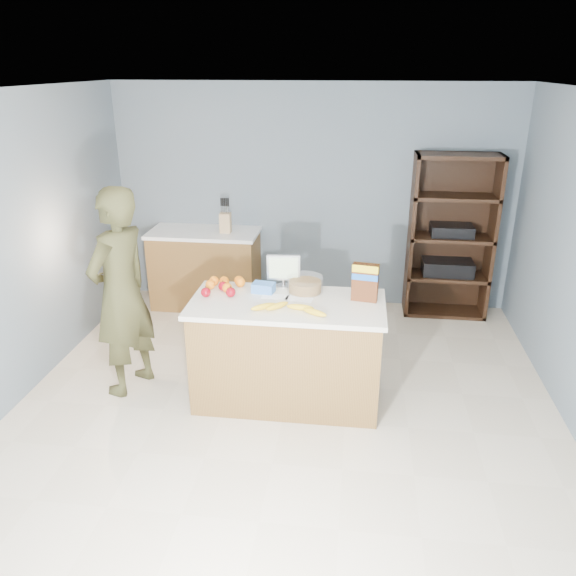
# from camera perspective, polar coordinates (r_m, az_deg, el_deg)

# --- Properties ---
(floor) EXTENTS (4.50, 5.00, 0.02)m
(floor) POSITION_cam_1_polar(r_m,az_deg,el_deg) (4.66, -0.56, -13.12)
(floor) COLOR beige
(floor) RESTS_ON ground
(walls) EXTENTS (4.52, 5.02, 2.51)m
(walls) POSITION_cam_1_polar(r_m,az_deg,el_deg) (3.95, -0.64, 6.91)
(walls) COLOR slate
(walls) RESTS_ON ground
(counter_peninsula) EXTENTS (1.56, 0.76, 0.90)m
(counter_peninsula) POSITION_cam_1_polar(r_m,az_deg,el_deg) (4.69, -0.08, -6.87)
(counter_peninsula) COLOR brown
(counter_peninsula) RESTS_ON ground
(back_cabinet) EXTENTS (1.24, 0.62, 0.90)m
(back_cabinet) POSITION_cam_1_polar(r_m,az_deg,el_deg) (6.61, -8.34, 2.01)
(back_cabinet) COLOR brown
(back_cabinet) RESTS_ON ground
(shelving_unit) EXTENTS (0.90, 0.40, 1.80)m
(shelving_unit) POSITION_cam_1_polar(r_m,az_deg,el_deg) (6.47, 16.11, 4.80)
(shelving_unit) COLOR black
(shelving_unit) RESTS_ON ground
(person) EXTENTS (0.62, 0.76, 1.79)m
(person) POSITION_cam_1_polar(r_m,az_deg,el_deg) (4.87, -16.61, -0.48)
(person) COLOR #38371C
(person) RESTS_ON ground
(knife_block) EXTENTS (0.12, 0.10, 0.31)m
(knife_block) POSITION_cam_1_polar(r_m,az_deg,el_deg) (6.36, -6.37, 6.68)
(knife_block) COLOR tan
(knife_block) RESTS_ON back_cabinet
(envelopes) EXTENTS (0.43, 0.16, 0.00)m
(envelopes) POSITION_cam_1_polar(r_m,az_deg,el_deg) (4.55, -0.10, -1.00)
(envelopes) COLOR white
(envelopes) RESTS_ON counter_peninsula
(bananas) EXTENTS (0.61, 0.25, 0.05)m
(bananas) POSITION_cam_1_polar(r_m,az_deg,el_deg) (4.31, 0.07, -2.04)
(bananas) COLOR yellow
(bananas) RESTS_ON counter_peninsula
(apples) EXTENTS (0.28, 0.23, 0.08)m
(apples) POSITION_cam_1_polar(r_m,az_deg,el_deg) (4.63, -6.93, -0.22)
(apples) COLOR maroon
(apples) RESTS_ON counter_peninsula
(oranges) EXTENTS (0.32, 0.26, 0.08)m
(oranges) POSITION_cam_1_polar(r_m,az_deg,el_deg) (4.78, -6.35, 0.51)
(oranges) COLOR orange
(oranges) RESTS_ON counter_peninsula
(blue_carton) EXTENTS (0.20, 0.15, 0.08)m
(blue_carton) POSITION_cam_1_polar(r_m,az_deg,el_deg) (4.66, -2.50, 0.04)
(blue_carton) COLOR blue
(blue_carton) RESTS_ON counter_peninsula
(salad_bowl) EXTENTS (0.30, 0.30, 0.13)m
(salad_bowl) POSITION_cam_1_polar(r_m,az_deg,el_deg) (4.66, 1.74, 0.31)
(salad_bowl) COLOR #267219
(salad_bowl) RESTS_ON counter_peninsula
(tv) EXTENTS (0.28, 0.12, 0.28)m
(tv) POSITION_cam_1_polar(r_m,az_deg,el_deg) (4.73, -0.46, 1.96)
(tv) COLOR silver
(tv) RESTS_ON counter_peninsula
(cereal_box) EXTENTS (0.22, 0.11, 0.31)m
(cereal_box) POSITION_cam_1_polar(r_m,az_deg,el_deg) (4.48, 7.85, 0.85)
(cereal_box) COLOR #592B14
(cereal_box) RESTS_ON counter_peninsula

